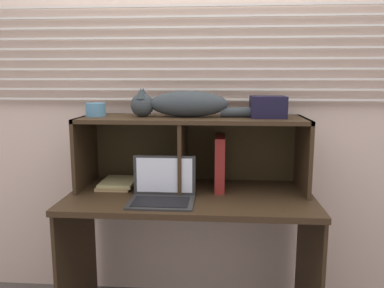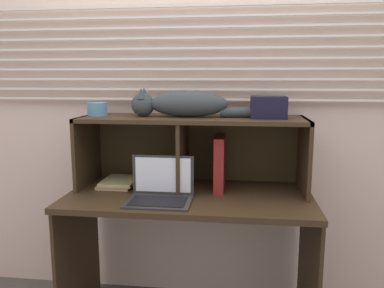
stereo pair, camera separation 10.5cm
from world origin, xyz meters
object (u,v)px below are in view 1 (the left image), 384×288
object	(u,v)px
laptop	(162,192)
small_basket	(96,110)
book_stack	(118,183)
storage_box	(268,107)
binder_upright	(220,162)
cat	(183,104)

from	to	relation	value
laptop	small_basket	bearing A→B (deg)	148.82
book_stack	storage_box	distance (m)	0.94
binder_upright	storage_box	world-z (taller)	storage_box
cat	small_basket	world-z (taller)	cat
cat	storage_box	bearing A→B (deg)	0.00
laptop	small_basket	world-z (taller)	small_basket
storage_box	small_basket	bearing A→B (deg)	180.00
storage_box	cat	bearing A→B (deg)	-180.00
book_stack	storage_box	world-z (taller)	storage_box
laptop	binder_upright	distance (m)	0.39
cat	binder_upright	xyz separation A→B (m)	(0.21, 0.00, -0.32)
cat	binder_upright	world-z (taller)	cat
cat	laptop	bearing A→B (deg)	-108.12
laptop	storage_box	bearing A→B (deg)	24.48
laptop	book_stack	distance (m)	0.38
cat	storage_box	size ratio (longest dim) A/B	4.09
laptop	storage_box	size ratio (longest dim) A/B	1.73
small_basket	cat	bearing A→B (deg)	-0.00
binder_upright	small_basket	bearing A→B (deg)	180.00
small_basket	storage_box	bearing A→B (deg)	0.00
laptop	binder_upright	xyz separation A→B (m)	(0.29, 0.25, 0.10)
binder_upright	small_basket	distance (m)	0.75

